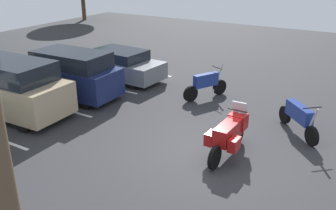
{
  "coord_description": "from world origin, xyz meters",
  "views": [
    {
      "loc": [
        -8.9,
        -3.85,
        5.42
      ],
      "look_at": [
        1.11,
        2.12,
        0.72
      ],
      "focal_mm": 39.4,
      "sensor_mm": 36.0,
      "label": 1
    }
  ],
  "objects_px": {
    "motorcycle_second": "(299,117)",
    "motorcycle_third": "(206,84)",
    "car_tan": "(9,88)",
    "car_navy": "(69,74)",
    "car_grey": "(116,64)",
    "motorcycle_touring": "(229,133)"
  },
  "relations": [
    {
      "from": "motorcycle_touring",
      "to": "motorcycle_second",
      "type": "bearing_deg",
      "value": -30.39
    },
    {
      "from": "motorcycle_touring",
      "to": "car_tan",
      "type": "relative_size",
      "value": 0.48
    },
    {
      "from": "motorcycle_third",
      "to": "car_navy",
      "type": "height_order",
      "value": "car_navy"
    },
    {
      "from": "car_tan",
      "to": "car_grey",
      "type": "height_order",
      "value": "car_tan"
    },
    {
      "from": "motorcycle_second",
      "to": "motorcycle_touring",
      "type": "bearing_deg",
      "value": 149.61
    },
    {
      "from": "car_tan",
      "to": "car_grey",
      "type": "xyz_separation_m",
      "value": [
        5.41,
        -0.62,
        -0.32
      ]
    },
    {
      "from": "motorcycle_touring",
      "to": "car_grey",
      "type": "bearing_deg",
      "value": 60.72
    },
    {
      "from": "motorcycle_second",
      "to": "motorcycle_third",
      "type": "relative_size",
      "value": 0.9
    },
    {
      "from": "motorcycle_touring",
      "to": "motorcycle_third",
      "type": "distance_m",
      "value": 4.68
    },
    {
      "from": "motorcycle_touring",
      "to": "motorcycle_second",
      "type": "height_order",
      "value": "motorcycle_touring"
    },
    {
      "from": "motorcycle_second",
      "to": "car_tan",
      "type": "bearing_deg",
      "value": 111.42
    },
    {
      "from": "car_tan",
      "to": "car_navy",
      "type": "relative_size",
      "value": 1.07
    },
    {
      "from": "car_grey",
      "to": "car_navy",
      "type": "bearing_deg",
      "value": 177.32
    },
    {
      "from": "motorcycle_second",
      "to": "car_tan",
      "type": "xyz_separation_m",
      "value": [
        -3.7,
        9.44,
        0.42
      ]
    },
    {
      "from": "motorcycle_third",
      "to": "car_tan",
      "type": "bearing_deg",
      "value": 133.56
    },
    {
      "from": "motorcycle_second",
      "to": "motorcycle_third",
      "type": "xyz_separation_m",
      "value": [
        1.46,
        4.01,
        -0.01
      ]
    },
    {
      "from": "car_navy",
      "to": "car_grey",
      "type": "relative_size",
      "value": 0.92
    },
    {
      "from": "motorcycle_second",
      "to": "car_grey",
      "type": "xyz_separation_m",
      "value": [
        1.71,
        8.83,
        0.09
      ]
    },
    {
      "from": "motorcycle_second",
      "to": "car_grey",
      "type": "distance_m",
      "value": 8.99
    },
    {
      "from": "car_navy",
      "to": "car_tan",
      "type": "bearing_deg",
      "value": 169.13
    },
    {
      "from": "motorcycle_third",
      "to": "car_tan",
      "type": "xyz_separation_m",
      "value": [
        -5.16,
        5.43,
        0.42
      ]
    },
    {
      "from": "motorcycle_second",
      "to": "car_navy",
      "type": "relative_size",
      "value": 0.4
    }
  ]
}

